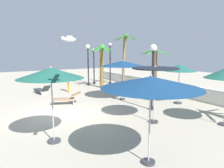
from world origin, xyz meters
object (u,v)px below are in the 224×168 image
at_px(palm_tree_3, 102,60).
at_px(lounge_chair_0, 42,90).
at_px(palm_tree_2, 125,53).
at_px(patio_umbrella_3, 151,83).
at_px(patio_umbrella_4, 180,68).
at_px(lounge_chair_1, 67,98).
at_px(patio_umbrella_1, 123,64).
at_px(patio_umbrella_2, 51,74).
at_px(lamp_post_0, 110,62).
at_px(guest_0, 69,80).
at_px(lamp_post_1, 153,67).
at_px(seagull_0, 69,39).
at_px(lamp_post_2, 94,64).
at_px(palm_tree_0, 155,64).
at_px(patio_umbrella_0, 155,72).
at_px(lamp_post_3, 88,58).

distance_m(palm_tree_3, lounge_chair_0, 6.01).
bearing_deg(palm_tree_2, patio_umbrella_3, -30.93).
xyz_separation_m(patio_umbrella_4, lounge_chair_1, (-3.52, -6.44, -1.94)).
relative_size(patio_umbrella_1, lounge_chair_0, 1.61).
xyz_separation_m(patio_umbrella_2, patio_umbrella_4, (-1.63, 8.59, -0.26)).
relative_size(palm_tree_2, lamp_post_0, 1.19).
bearing_deg(guest_0, lamp_post_0, 111.66).
relative_size(patio_umbrella_3, palm_tree_3, 0.71).
height_order(patio_umbrella_4, guest_0, patio_umbrella_4).
bearing_deg(lamp_post_1, lounge_chair_0, -149.06).
distance_m(lamp_post_1, seagull_0, 7.16).
bearing_deg(patio_umbrella_3, patio_umbrella_4, 125.26).
distance_m(lamp_post_1, lamp_post_2, 10.63).
distance_m(patio_umbrella_2, guest_0, 9.76).
relative_size(lamp_post_2, seagull_0, 3.52).
bearing_deg(palm_tree_2, patio_umbrella_4, -6.28).
xyz_separation_m(patio_umbrella_3, palm_tree_0, (-7.73, 7.24, -0.07)).
relative_size(palm_tree_3, lamp_post_1, 1.08).
bearing_deg(lamp_post_1, palm_tree_2, 156.96).
bearing_deg(palm_tree_0, patio_umbrella_0, -42.46).
bearing_deg(palm_tree_3, lamp_post_2, 171.64).
relative_size(lamp_post_3, lounge_chair_0, 2.11).
height_order(lamp_post_0, guest_0, lamp_post_0).
bearing_deg(lamp_post_3, lounge_chair_1, -34.59).
height_order(patio_umbrella_4, lamp_post_0, lamp_post_0).
bearing_deg(lounge_chair_1, lamp_post_2, 142.64).
xyz_separation_m(patio_umbrella_4, lamp_post_2, (-10.32, -1.25, -0.18)).
bearing_deg(palm_tree_3, patio_umbrella_1, -10.79).
height_order(patio_umbrella_1, palm_tree_2, palm_tree_2).
bearing_deg(patio_umbrella_0, guest_0, -172.94).
relative_size(lamp_post_1, lounge_chair_1, 1.99).
xyz_separation_m(palm_tree_0, guest_0, (-4.18, -5.80, -1.38)).
distance_m(patio_umbrella_3, palm_tree_2, 14.26).
bearing_deg(lounge_chair_0, patio_umbrella_2, -8.62).
bearing_deg(palm_tree_2, lamp_post_3, -124.14).
distance_m(patio_umbrella_3, palm_tree_0, 10.59).
bearing_deg(patio_umbrella_4, patio_umbrella_2, -79.27).
relative_size(patio_umbrella_0, patio_umbrella_1, 0.87).
distance_m(patio_umbrella_4, lamp_post_3, 9.94).
relative_size(patio_umbrella_1, patio_umbrella_4, 1.20).
height_order(palm_tree_3, lamp_post_1, palm_tree_3).
bearing_deg(lounge_chair_1, palm_tree_3, 131.54).
xyz_separation_m(palm_tree_0, lounge_chair_1, (-0.37, -7.20, -2.02)).
bearing_deg(patio_umbrella_4, palm_tree_2, 173.72).
relative_size(lounge_chair_0, lounge_chair_1, 1.03).
height_order(lamp_post_1, seagull_0, lamp_post_1).
relative_size(patio_umbrella_1, patio_umbrella_3, 1.08).
bearing_deg(patio_umbrella_4, guest_0, -145.46).
height_order(patio_umbrella_0, palm_tree_2, palm_tree_2).
bearing_deg(palm_tree_0, patio_umbrella_1, -84.11).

